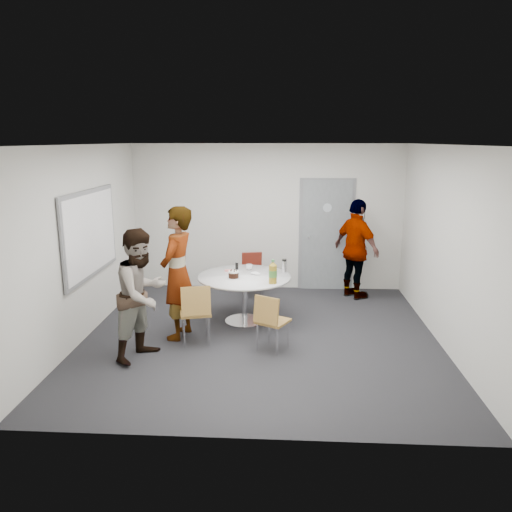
# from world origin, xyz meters

# --- Properties ---
(floor) EXTENTS (5.00, 5.00, 0.00)m
(floor) POSITION_xyz_m (0.00, 0.00, 0.00)
(floor) COLOR black
(floor) RESTS_ON ground
(ceiling) EXTENTS (5.00, 5.00, 0.00)m
(ceiling) POSITION_xyz_m (0.00, 0.00, 2.70)
(ceiling) COLOR silver
(ceiling) RESTS_ON wall_back
(wall_back) EXTENTS (5.00, 0.00, 5.00)m
(wall_back) POSITION_xyz_m (0.00, 2.50, 1.35)
(wall_back) COLOR silver
(wall_back) RESTS_ON floor
(wall_left) EXTENTS (0.00, 5.00, 5.00)m
(wall_left) POSITION_xyz_m (-2.50, 0.00, 1.35)
(wall_left) COLOR silver
(wall_left) RESTS_ON floor
(wall_right) EXTENTS (0.00, 5.00, 5.00)m
(wall_right) POSITION_xyz_m (2.50, 0.00, 1.35)
(wall_right) COLOR silver
(wall_right) RESTS_ON floor
(wall_front) EXTENTS (5.00, 0.00, 5.00)m
(wall_front) POSITION_xyz_m (0.00, -2.50, 1.35)
(wall_front) COLOR silver
(wall_front) RESTS_ON floor
(door) EXTENTS (1.02, 0.17, 2.12)m
(door) POSITION_xyz_m (1.10, 2.48, 1.03)
(door) COLOR slate
(door) RESTS_ON wall_back
(whiteboard) EXTENTS (0.04, 1.90, 1.25)m
(whiteboard) POSITION_xyz_m (-2.46, 0.20, 1.45)
(whiteboard) COLOR gray
(whiteboard) RESTS_ON wall_left
(table) EXTENTS (1.42, 1.42, 1.09)m
(table) POSITION_xyz_m (-0.25, 0.59, 0.64)
(table) COLOR white
(table) RESTS_ON floor
(chair_near_left) EXTENTS (0.50, 0.53, 0.86)m
(chair_near_left) POSITION_xyz_m (-0.87, -0.32, 0.53)
(chair_near_left) COLOR olive
(chair_near_left) RESTS_ON floor
(chair_near_right) EXTENTS (0.52, 0.53, 0.79)m
(chair_near_right) POSITION_xyz_m (0.15, -0.48, 0.47)
(chair_near_right) COLOR olive
(chair_near_right) RESTS_ON floor
(chair_far) EXTENTS (0.45, 0.47, 0.79)m
(chair_far) POSITION_xyz_m (-0.24, 1.92, 0.48)
(chair_far) COLOR maroon
(chair_far) RESTS_ON floor
(person_main) EXTENTS (0.58, 0.76, 1.88)m
(person_main) POSITION_xyz_m (-1.16, -0.03, 0.94)
(person_main) COLOR #A5C6EA
(person_main) RESTS_ON floor
(person_left) EXTENTS (0.94, 1.03, 1.70)m
(person_left) POSITION_xyz_m (-1.47, -0.74, 0.85)
(person_left) COLOR white
(person_left) RESTS_ON floor
(person_right) EXTENTS (0.95, 1.10, 1.77)m
(person_right) POSITION_xyz_m (1.59, 1.95, 0.88)
(person_right) COLOR black
(person_right) RESTS_ON floor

